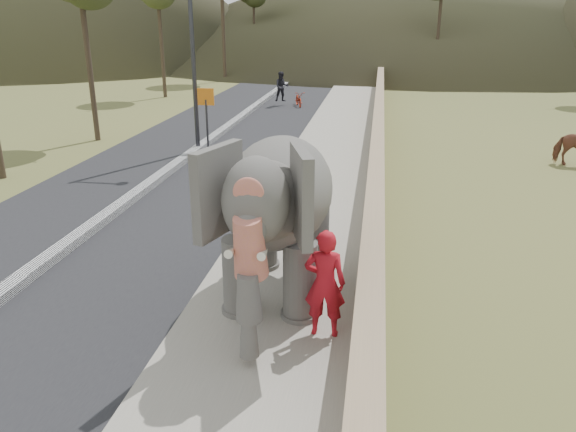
# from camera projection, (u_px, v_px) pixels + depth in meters

# --- Properties ---
(ground) EXTENTS (160.00, 160.00, 0.00)m
(ground) POSITION_uv_depth(u_px,v_px,m) (272.00, 317.00, 9.70)
(ground) COLOR olive
(ground) RESTS_ON ground
(road) EXTENTS (7.00, 120.00, 0.03)m
(road) POSITION_uv_depth(u_px,v_px,m) (185.00, 161.00, 19.71)
(road) COLOR black
(road) RESTS_ON ground
(median) EXTENTS (0.35, 120.00, 0.22)m
(median) POSITION_uv_depth(u_px,v_px,m) (185.00, 159.00, 19.68)
(median) COLOR black
(median) RESTS_ON ground
(walkway) EXTENTS (3.00, 120.00, 0.15)m
(walkway) POSITION_uv_depth(u_px,v_px,m) (327.00, 165.00, 18.95)
(walkway) COLOR #9E9687
(walkway) RESTS_ON ground
(parapet) EXTENTS (0.30, 120.00, 1.10)m
(parapet) POSITION_uv_depth(u_px,v_px,m) (377.00, 153.00, 18.54)
(parapet) COLOR tan
(parapet) RESTS_ON ground
(lamppost) EXTENTS (1.76, 0.36, 8.00)m
(lamppost) POSITION_uv_depth(u_px,v_px,m) (199.00, 14.00, 19.43)
(lamppost) COLOR #2A2B2F
(lamppost) RESTS_ON ground
(signboard) EXTENTS (0.60, 0.08, 2.40)m
(signboard) POSITION_uv_depth(u_px,v_px,m) (206.00, 110.00, 20.19)
(signboard) COLOR #2D2D33
(signboard) RESTS_ON ground
(elephant_and_man) EXTENTS (2.32, 4.11, 2.97)m
(elephant_and_man) POSITION_uv_depth(u_px,v_px,m) (280.00, 214.00, 9.84)
(elephant_and_man) COLOR #635F59
(elephant_and_man) RESTS_ON ground
(motorcyclist) EXTENTS (1.91, 1.64, 1.88)m
(motorcyclist) POSITION_uv_depth(u_px,v_px,m) (290.00, 92.00, 30.98)
(motorcyclist) COLOR maroon
(motorcyclist) RESTS_ON ground
(trees) EXTENTS (48.81, 41.51, 9.22)m
(trees) POSITION_uv_depth(u_px,v_px,m) (384.00, 28.00, 35.54)
(trees) COLOR #473828
(trees) RESTS_ON ground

